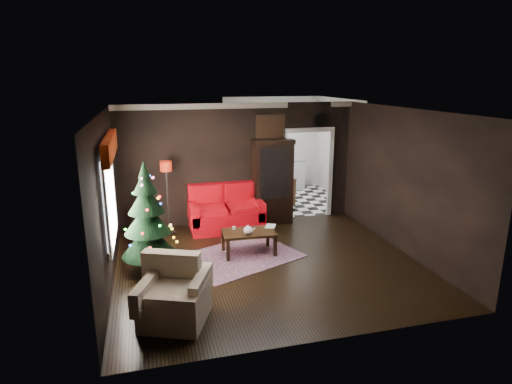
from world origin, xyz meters
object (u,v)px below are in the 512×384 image
object	(u,v)px
kitchen_table	(280,190)
armchair	(174,292)
floor_lamp	(168,198)
loveseat	(226,208)
wall_clock	(319,120)
curio_cabinet	(272,184)
coffee_table	(249,242)
teapot	(248,230)
christmas_tree	(147,216)

from	to	relation	value
kitchen_table	armchair	bearing A→B (deg)	-121.61
floor_lamp	kitchen_table	bearing A→B (deg)	27.91
loveseat	armchair	world-z (taller)	loveseat
armchair	wall_clock	bearing A→B (deg)	68.95
wall_clock	floor_lamp	bearing A→B (deg)	-174.06
loveseat	wall_clock	world-z (taller)	wall_clock
armchair	kitchen_table	bearing A→B (deg)	80.79
armchair	wall_clock	size ratio (longest dim) A/B	2.87
wall_clock	kitchen_table	distance (m)	2.43
wall_clock	armchair	bearing A→B (deg)	-133.46
loveseat	curio_cabinet	distance (m)	1.25
coffee_table	wall_clock	bearing A→B (deg)	40.87
wall_clock	kitchen_table	world-z (taller)	wall_clock
curio_cabinet	coffee_table	world-z (taller)	curio_cabinet
loveseat	armchair	distance (m)	3.84
teapot	kitchen_table	distance (m)	3.73
teapot	christmas_tree	bearing A→B (deg)	-173.84
floor_lamp	wall_clock	distance (m)	3.96
loveseat	coffee_table	size ratio (longest dim) A/B	1.69
curio_cabinet	teapot	bearing A→B (deg)	-118.94
loveseat	floor_lamp	distance (m)	1.31
curio_cabinet	floor_lamp	world-z (taller)	curio_cabinet
armchair	teapot	bearing A→B (deg)	73.80
armchair	kitchen_table	world-z (taller)	armchair
curio_cabinet	armchair	world-z (taller)	curio_cabinet
curio_cabinet	wall_clock	distance (m)	1.88
loveseat	wall_clock	size ratio (longest dim) A/B	5.31
floor_lamp	teapot	world-z (taller)	floor_lamp
christmas_tree	armchair	world-z (taller)	christmas_tree
teapot	armchair	bearing A→B (deg)	-128.60
floor_lamp	teapot	xyz separation A→B (m)	(1.38, -1.69, -0.28)
christmas_tree	armchair	distance (m)	1.83
loveseat	teapot	xyz separation A→B (m)	(0.11, -1.67, 0.05)
wall_clock	kitchen_table	bearing A→B (deg)	113.75
wall_clock	loveseat	bearing A→B (deg)	-170.34
curio_cabinet	floor_lamp	size ratio (longest dim) A/B	1.18
loveseat	floor_lamp	size ratio (longest dim) A/B	1.06
floor_lamp	wall_clock	world-z (taller)	wall_clock
teapot	kitchen_table	size ratio (longest dim) A/B	0.26
floor_lamp	kitchen_table	size ratio (longest dim) A/B	2.15
teapot	kitchen_table	bearing A→B (deg)	62.95
loveseat	curio_cabinet	bearing A→B (deg)	10.83
loveseat	teapot	size ratio (longest dim) A/B	8.77
coffee_table	wall_clock	size ratio (longest dim) A/B	3.13
curio_cabinet	coffee_table	xyz separation A→B (m)	(-0.99, -1.71, -0.71)
wall_clock	coffee_table	bearing A→B (deg)	-139.13
teapot	wall_clock	xyz separation A→B (m)	(2.24, 2.07, 1.83)
loveseat	wall_clock	bearing A→B (deg)	9.66
christmas_tree	coffee_table	distance (m)	2.09
christmas_tree	coffee_table	size ratio (longest dim) A/B	1.81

